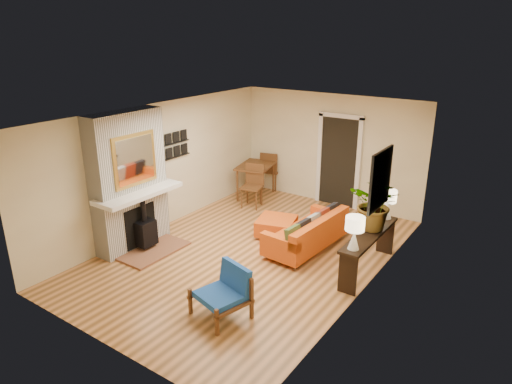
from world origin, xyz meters
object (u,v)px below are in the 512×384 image
console_table (369,241)px  lamp_near (355,229)px  houseplant (376,204)px  blue_chair (226,289)px  dining_table (259,171)px  lamp_far (388,201)px  ottoman (276,226)px  sofa (309,233)px

console_table → lamp_near: bearing=-90.0°
lamp_near → houseplant: bearing=90.6°
blue_chair → dining_table: (-2.41, 4.38, 0.25)m
blue_chair → lamp_far: (1.24, 3.13, 0.66)m
dining_table → lamp_far: (3.64, -1.24, 0.41)m
console_table → lamp_far: size_ratio=3.43×
ottoman → blue_chair: blue_chair is taller
ottoman → lamp_near: 2.47m
blue_chair → lamp_near: size_ratio=1.62×
sofa → houseplant: size_ratio=2.06×
sofa → dining_table: (-2.40, 1.83, 0.34)m
blue_chair → console_table: blue_chair is taller
ottoman → dining_table: size_ratio=0.47×
sofa → blue_chair: bearing=-90.0°
dining_table → houseplant: (3.63, -1.83, 0.53)m
ottoman → dining_table: bearing=133.2°
blue_chair → houseplant: houseplant is taller
blue_chair → lamp_far: lamp_far is taller
blue_chair → dining_table: bearing=118.8°
sofa → console_table: (1.24, -0.19, 0.26)m
sofa → houseplant: 1.50m
ottoman → houseplant: size_ratio=0.97×
ottoman → lamp_near: lamp_near is taller
ottoman → houseplant: houseplant is taller
dining_table → console_table: 4.17m
blue_chair → dining_table: 5.00m
ottoman → blue_chair: size_ratio=1.03×
console_table → ottoman: bearing=170.6°
houseplant → console_table: bearing=-87.0°
dining_table → houseplant: bearing=-26.7°
ottoman → houseplant: 2.28m
sofa → lamp_near: lamp_near is taller
lamp_far → sofa: bearing=-154.5°
sofa → dining_table: dining_table is taller
sofa → console_table: size_ratio=1.03×
dining_table → lamp_near: bearing=-36.8°
console_table → lamp_near: lamp_near is taller
console_table → lamp_far: lamp_far is taller
sofa → ottoman: (-0.83, 0.15, -0.11)m
sofa → dining_table: size_ratio=1.00×
lamp_far → houseplant: bearing=-91.0°
blue_chair → console_table: 2.67m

